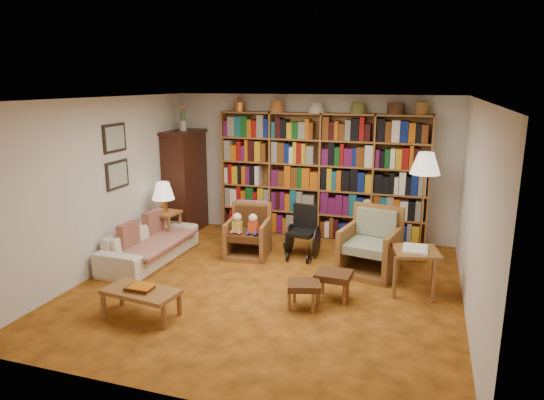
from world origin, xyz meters
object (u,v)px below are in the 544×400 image
at_px(armchair_leather, 250,234).
at_px(wheelchair, 303,233).
at_px(sofa, 150,244).
at_px(armchair_sage, 370,247).
at_px(floor_lamp, 425,168).
at_px(side_table_papers, 416,257).
at_px(coffee_table, 141,293).
at_px(side_table_lamp, 165,220).
at_px(footstool_a, 304,287).
at_px(footstool_b, 333,277).

bearing_deg(armchair_leather, wheelchair, 13.41).
height_order(sofa, wheelchair, wheelchair).
xyz_separation_m(sofa, armchair_sage, (3.29, 0.63, 0.09)).
distance_m(armchair_sage, floor_lamp, 1.46).
relative_size(sofa, side_table_papers, 2.77).
bearing_deg(armchair_sage, wheelchair, 163.61).
relative_size(sofa, coffee_table, 1.96).
bearing_deg(side_table_lamp, floor_lamp, 9.33).
xyz_separation_m(wheelchair, coffee_table, (-1.29, -2.61, -0.07)).
xyz_separation_m(armchair_sage, footstool_a, (-0.63, -1.48, -0.09)).
distance_m(wheelchair, footstool_a, 1.86).
xyz_separation_m(floor_lamp, side_table_papers, (-0.03, -1.29, -0.96)).
bearing_deg(sofa, side_table_lamp, 10.21).
bearing_deg(footstool_b, floor_lamp, 61.11).
xyz_separation_m(sofa, footstool_a, (2.67, -0.85, 0.01)).
xyz_separation_m(side_table_lamp, wheelchair, (2.30, 0.31, -0.09)).
xyz_separation_m(side_table_lamp, armchair_sage, (3.39, -0.02, -0.10)).
bearing_deg(side_table_papers, armchair_leather, 164.14).
bearing_deg(footstool_a, sofa, 162.27).
bearing_deg(floor_lamp, sofa, -161.73).
xyz_separation_m(sofa, side_table_lamp, (-0.10, 0.64, 0.20)).
bearing_deg(footstool_a, side_table_papers, 34.36).
relative_size(armchair_leather, armchair_sage, 0.88).
bearing_deg(footstool_a, footstool_b, 49.41).
bearing_deg(side_table_papers, side_table_lamp, 171.23).
bearing_deg(footstool_b, side_table_papers, 28.16).
relative_size(footstool_b, coffee_table, 0.48).
bearing_deg(armchair_leather, coffee_table, -100.72).
bearing_deg(coffee_table, footstool_a, 24.79).
xyz_separation_m(footstool_a, coffee_table, (-1.76, -0.81, 0.02)).
height_order(armchair_sage, footstool_a, armchair_sage).
relative_size(armchair_leather, side_table_papers, 1.25).
bearing_deg(side_table_papers, wheelchair, 151.93).
bearing_deg(side_table_lamp, armchair_leather, 4.20).
height_order(armchair_sage, side_table_papers, armchair_sage).
bearing_deg(wheelchair, armchair_leather, -166.59).
bearing_deg(sofa, side_table_papers, -88.38).
distance_m(side_table_papers, footstool_b, 1.12).
distance_m(sofa, armchair_sage, 3.35).
xyz_separation_m(armchair_leather, side_table_papers, (2.57, -0.73, 0.16)).
height_order(sofa, footstool_b, sofa).
height_order(footstool_a, coffee_table, coffee_table).
distance_m(sofa, wheelchair, 2.40).
bearing_deg(floor_lamp, side_table_lamp, -170.67).
relative_size(side_table_papers, footstool_b, 1.46).
bearing_deg(sofa, wheelchair, -65.33).
height_order(armchair_sage, coffee_table, armchair_sage).
bearing_deg(armchair_sage, footstool_b, -106.13).
distance_m(wheelchair, coffee_table, 2.91).
bearing_deg(wheelchair, floor_lamp, 11.58).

